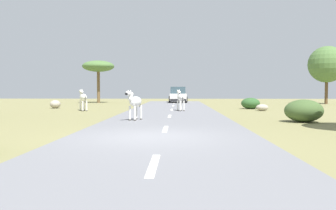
{
  "coord_description": "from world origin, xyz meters",
  "views": [
    {
      "loc": [
        0.88,
        -10.51,
        1.49
      ],
      "look_at": [
        0.36,
        6.5,
        0.73
      ],
      "focal_mm": 36.91,
      "sensor_mm": 36.0,
      "label": 1
    }
  ],
  "objects_px": {
    "zebra_1": "(83,98)",
    "car_0": "(178,95)",
    "zebra_0": "(135,102)",
    "tree_3": "(327,64)",
    "bush_0": "(304,111)",
    "bush_1": "(250,103)",
    "tree_0": "(98,67)",
    "rock_1": "(262,108)",
    "zebra_3": "(180,98)",
    "rock_2": "(55,104)",
    "rock_0": "(294,109)"
  },
  "relations": [
    {
      "from": "car_0",
      "to": "bush_0",
      "type": "relative_size",
      "value": 2.53
    },
    {
      "from": "tree_0",
      "to": "rock_1",
      "type": "xyz_separation_m",
      "value": [
        14.69,
        -13.72,
        -3.77
      ]
    },
    {
      "from": "tree_3",
      "to": "bush_0",
      "type": "distance_m",
      "value": 22.26
    },
    {
      "from": "zebra_0",
      "to": "rock_2",
      "type": "relative_size",
      "value": 1.63
    },
    {
      "from": "zebra_3",
      "to": "bush_1",
      "type": "distance_m",
      "value": 6.3
    },
    {
      "from": "car_0",
      "to": "tree_3",
      "type": "relative_size",
      "value": 0.74
    },
    {
      "from": "zebra_0",
      "to": "zebra_1",
      "type": "distance_m",
      "value": 8.96
    },
    {
      "from": "rock_1",
      "to": "rock_2",
      "type": "xyz_separation_m",
      "value": [
        -15.61,
        2.83,
        0.09
      ]
    },
    {
      "from": "car_0",
      "to": "bush_0",
      "type": "height_order",
      "value": "car_0"
    },
    {
      "from": "rock_1",
      "to": "bush_1",
      "type": "bearing_deg",
      "value": 97.27
    },
    {
      "from": "car_0",
      "to": "bush_0",
      "type": "distance_m",
      "value": 23.63
    },
    {
      "from": "zebra_0",
      "to": "zebra_3",
      "type": "height_order",
      "value": "zebra_3"
    },
    {
      "from": "zebra_1",
      "to": "tree_0",
      "type": "bearing_deg",
      "value": 69.73
    },
    {
      "from": "bush_0",
      "to": "rock_0",
      "type": "height_order",
      "value": "bush_0"
    },
    {
      "from": "rock_0",
      "to": "rock_2",
      "type": "distance_m",
      "value": 17.98
    },
    {
      "from": "tree_3",
      "to": "bush_0",
      "type": "height_order",
      "value": "tree_3"
    },
    {
      "from": "bush_1",
      "to": "rock_2",
      "type": "height_order",
      "value": "bush_1"
    },
    {
      "from": "tree_0",
      "to": "bush_0",
      "type": "bearing_deg",
      "value": -56.47
    },
    {
      "from": "car_0",
      "to": "tree_3",
      "type": "bearing_deg",
      "value": 167.36
    },
    {
      "from": "tree_0",
      "to": "rock_2",
      "type": "bearing_deg",
      "value": -94.83
    },
    {
      "from": "bush_0",
      "to": "bush_1",
      "type": "bearing_deg",
      "value": 91.08
    },
    {
      "from": "rock_1",
      "to": "rock_0",
      "type": "bearing_deg",
      "value": -6.58
    },
    {
      "from": "zebra_3",
      "to": "tree_3",
      "type": "distance_m",
      "value": 19.69
    },
    {
      "from": "tree_0",
      "to": "bush_1",
      "type": "relative_size",
      "value": 3.27
    },
    {
      "from": "car_0",
      "to": "zebra_3",
      "type": "bearing_deg",
      "value": 89.45
    },
    {
      "from": "zebra_1",
      "to": "car_0",
      "type": "distance_m",
      "value": 16.36
    },
    {
      "from": "zebra_1",
      "to": "tree_0",
      "type": "xyz_separation_m",
      "value": [
        -2.2,
        14.09,
        3.08
      ]
    },
    {
      "from": "zebra_3",
      "to": "tree_0",
      "type": "xyz_separation_m",
      "value": [
        -8.99,
        14.53,
        3.07
      ]
    },
    {
      "from": "rock_0",
      "to": "zebra_1",
      "type": "bearing_deg",
      "value": -179.51
    },
    {
      "from": "car_0",
      "to": "bush_1",
      "type": "distance_m",
      "value": 13.43
    },
    {
      "from": "tree_3",
      "to": "rock_1",
      "type": "xyz_separation_m",
      "value": [
        -9.29,
        -11.58,
        -3.81
      ]
    },
    {
      "from": "tree_0",
      "to": "rock_2",
      "type": "height_order",
      "value": "tree_0"
    },
    {
      "from": "zebra_0",
      "to": "tree_3",
      "type": "relative_size",
      "value": 0.25
    },
    {
      "from": "zebra_1",
      "to": "bush_1",
      "type": "height_order",
      "value": "zebra_1"
    },
    {
      "from": "tree_3",
      "to": "rock_0",
      "type": "bearing_deg",
      "value": -121.31
    },
    {
      "from": "bush_0",
      "to": "rock_1",
      "type": "distance_m",
      "value": 8.29
    },
    {
      "from": "zebra_1",
      "to": "zebra_3",
      "type": "relative_size",
      "value": 1.01
    },
    {
      "from": "zebra_1",
      "to": "zebra_3",
      "type": "xyz_separation_m",
      "value": [
        6.79,
        -0.44,
        0.01
      ]
    },
    {
      "from": "zebra_1",
      "to": "bush_1",
      "type": "relative_size",
      "value": 1.08
    },
    {
      "from": "zebra_1",
      "to": "bush_1",
      "type": "distance_m",
      "value": 12.51
    },
    {
      "from": "zebra_1",
      "to": "tree_0",
      "type": "relative_size",
      "value": 0.33
    },
    {
      "from": "bush_1",
      "to": "rock_1",
      "type": "relative_size",
      "value": 1.67
    },
    {
      "from": "zebra_3",
      "to": "rock_1",
      "type": "relative_size",
      "value": 1.78
    },
    {
      "from": "zebra_3",
      "to": "rock_2",
      "type": "distance_m",
      "value": 10.57
    },
    {
      "from": "bush_1",
      "to": "rock_0",
      "type": "relative_size",
      "value": 3.35
    },
    {
      "from": "tree_3",
      "to": "bush_0",
      "type": "relative_size",
      "value": 3.42
    },
    {
      "from": "zebra_3",
      "to": "car_0",
      "type": "height_order",
      "value": "car_0"
    },
    {
      "from": "zebra_3",
      "to": "rock_1",
      "type": "distance_m",
      "value": 5.8
    },
    {
      "from": "zebra_0",
      "to": "car_0",
      "type": "relative_size",
      "value": 0.33
    },
    {
      "from": "rock_2",
      "to": "zebra_3",
      "type": "bearing_deg",
      "value": -20.15
    }
  ]
}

